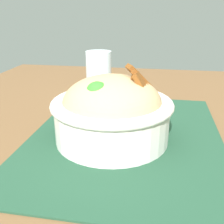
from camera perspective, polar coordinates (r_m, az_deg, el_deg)
table at (r=0.49m, az=2.33°, el=-13.51°), size 1.24×0.99×0.75m
placemat at (r=0.49m, az=2.59°, el=-4.95°), size 0.44×0.34×0.00m
bowl at (r=0.45m, az=-0.01°, el=0.32°), size 0.23×0.23×0.13m
fork at (r=0.56m, az=4.97°, el=-1.18°), size 0.04×0.13×0.00m
drinking_glass at (r=0.77m, az=-2.80°, el=8.34°), size 0.07×0.07×0.11m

